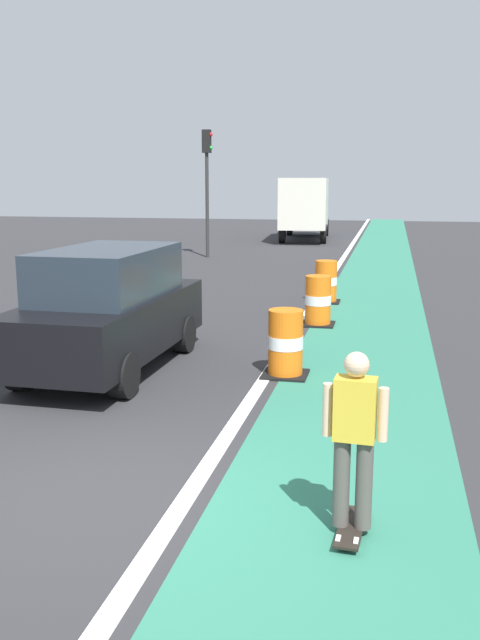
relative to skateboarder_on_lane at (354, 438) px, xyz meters
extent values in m
plane|color=#2D2D30|center=(-2.56, 0.19, -0.91)|extent=(100.00, 100.00, 0.00)
cube|color=#2D755B|center=(-0.16, 12.19, -0.91)|extent=(2.50, 80.00, 0.01)
cube|color=silver|center=(-1.66, 12.19, -0.91)|extent=(0.20, 80.00, 0.01)
cube|color=black|center=(0.00, 0.00, -0.84)|extent=(0.27, 0.81, 0.02)
cylinder|color=silver|center=(0.06, -0.26, -0.86)|extent=(0.05, 0.11, 0.11)
cylinder|color=silver|center=(-0.09, -0.25, -0.86)|extent=(0.05, 0.11, 0.11)
cylinder|color=silver|center=(0.09, 0.25, -0.86)|extent=(0.05, 0.11, 0.11)
cylinder|color=silver|center=(-0.06, 0.26, -0.86)|extent=(0.05, 0.11, 0.11)
cylinder|color=#514C47|center=(0.10, -0.01, -0.42)|extent=(0.15, 0.15, 0.82)
cylinder|color=#514C47|center=(-0.10, 0.01, -0.42)|extent=(0.15, 0.15, 0.82)
cube|color=gold|center=(0.00, 0.00, 0.27)|extent=(0.37, 0.24, 0.56)
cylinder|color=beige|center=(0.24, -0.02, 0.24)|extent=(0.09, 0.09, 0.48)
cylinder|color=beige|center=(-0.24, 0.02, 0.24)|extent=(0.09, 0.09, 0.48)
sphere|color=beige|center=(0.00, 0.00, 0.67)|extent=(0.22, 0.22, 0.22)
cube|color=black|center=(-4.28, 4.78, -0.12)|extent=(1.93, 4.63, 0.90)
cube|color=#232D38|center=(-4.28, 4.78, 0.73)|extent=(1.67, 2.88, 0.80)
cylinder|color=black|center=(-5.08, 6.22, -0.57)|extent=(0.29, 0.69, 0.68)
cylinder|color=black|center=(-3.44, 6.19, -0.57)|extent=(0.29, 0.69, 0.68)
cylinder|color=black|center=(-5.13, 3.36, -0.57)|extent=(0.29, 0.69, 0.68)
cylinder|color=black|center=(-3.49, 3.33, -0.57)|extent=(0.29, 0.69, 0.68)
cylinder|color=orange|center=(-1.36, 5.00, -0.66)|extent=(0.56, 0.56, 0.42)
cylinder|color=white|center=(-1.36, 5.00, -0.35)|extent=(0.57, 0.57, 0.21)
cylinder|color=orange|center=(-1.36, 5.00, -0.03)|extent=(0.56, 0.56, 0.42)
cube|color=black|center=(-1.36, 5.00, -0.89)|extent=(0.73, 0.73, 0.04)
cylinder|color=orange|center=(-1.27, 9.16, -0.66)|extent=(0.56, 0.56, 0.42)
cylinder|color=white|center=(-1.27, 9.16, -0.35)|extent=(0.57, 0.57, 0.21)
cylinder|color=orange|center=(-1.27, 9.16, -0.03)|extent=(0.56, 0.56, 0.42)
cube|color=black|center=(-1.27, 9.16, -0.89)|extent=(0.73, 0.73, 0.04)
cylinder|color=orange|center=(-1.37, 12.11, -0.66)|extent=(0.56, 0.56, 0.42)
cylinder|color=white|center=(-1.37, 12.11, -0.35)|extent=(0.57, 0.57, 0.21)
cylinder|color=orange|center=(-1.37, 12.11, -0.03)|extent=(0.56, 0.56, 0.42)
cube|color=black|center=(-1.37, 12.11, -0.89)|extent=(0.73, 0.73, 0.04)
cube|color=silver|center=(-4.24, 30.56, 1.07)|extent=(2.68, 5.75, 2.50)
cube|color=#19478C|center=(-4.50, 34.40, 0.62)|extent=(2.33, 2.05, 2.10)
cylinder|color=black|center=(-5.52, 34.13, -0.43)|extent=(0.37, 0.98, 0.96)
cylinder|color=black|center=(-3.46, 34.27, -0.43)|extent=(0.37, 0.98, 0.96)
cylinder|color=black|center=(-5.17, 29.09, -0.43)|extent=(0.37, 0.98, 0.96)
cylinder|color=black|center=(-3.11, 29.23, -0.43)|extent=(0.37, 0.98, 0.96)
cylinder|color=#2D2D2D|center=(-7.16, 21.90, 1.19)|extent=(0.14, 0.14, 4.20)
cube|color=black|center=(-7.16, 21.90, 3.74)|extent=(0.32, 0.32, 0.90)
sphere|color=red|center=(-6.99, 21.90, 4.00)|extent=(0.16, 0.16, 0.16)
sphere|color=green|center=(-6.99, 21.90, 3.48)|extent=(0.16, 0.16, 0.16)
camera|label=1|loc=(0.25, -5.85, 2.22)|focal=39.12mm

